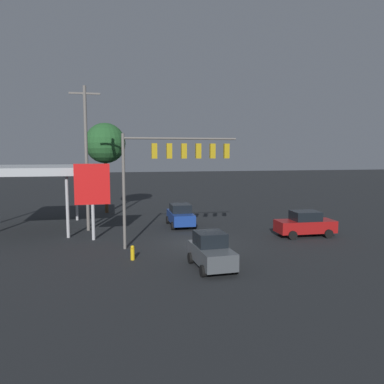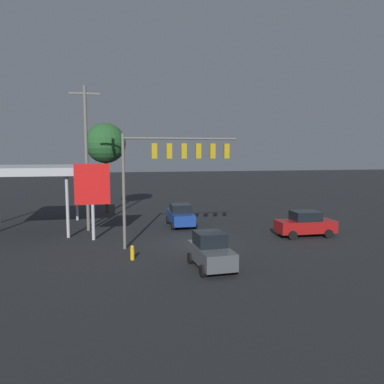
{
  "view_description": "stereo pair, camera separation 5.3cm",
  "coord_description": "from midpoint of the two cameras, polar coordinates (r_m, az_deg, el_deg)",
  "views": [
    {
      "loc": [
        5.82,
        25.07,
        6.31
      ],
      "look_at": [
        0.0,
        -2.0,
        3.41
      ],
      "focal_mm": 35.0,
      "sensor_mm": 36.0,
      "label": 1
    },
    {
      "loc": [
        5.77,
        25.09,
        6.31
      ],
      "look_at": [
        0.0,
        -2.0,
        3.41
      ],
      "focal_mm": 35.0,
      "sensor_mm": 36.0,
      "label": 2
    }
  ],
  "objects": [
    {
      "name": "price_sign",
      "position": [
        27.84,
        -15.01,
        0.77
      ],
      "size": [
        2.5,
        0.27,
        5.55
      ],
      "color": "#B7B7BC",
      "rests_on": "ground"
    },
    {
      "name": "traffic_signal_assembly",
      "position": [
        24.97,
        -2.84,
        5.01
      ],
      "size": [
        7.7,
        0.43,
        7.56
      ],
      "color": "slate",
      "rests_on": "ground"
    },
    {
      "name": "fire_hydrant",
      "position": [
        22.68,
        -9.12,
        -9.11
      ],
      "size": [
        0.24,
        0.24,
        0.88
      ],
      "color": "gold",
      "rests_on": "ground"
    },
    {
      "name": "sedan_waiting",
      "position": [
        29.74,
        16.81,
        -4.67
      ],
      "size": [
        4.45,
        2.17,
        1.93
      ],
      "rotation": [
        0.0,
        0.0,
        -0.03
      ],
      "color": "maroon",
      "rests_on": "ground"
    },
    {
      "name": "sedan_far",
      "position": [
        32.38,
        -1.82,
        -3.56
      ],
      "size": [
        2.07,
        4.41,
        1.93
      ],
      "rotation": [
        0.0,
        0.0,
        1.57
      ],
      "color": "navy",
      "rests_on": "ground"
    },
    {
      "name": "utility_pole",
      "position": [
        31.27,
        -15.85,
        5.33
      ],
      "size": [
        2.4,
        0.26,
        11.58
      ],
      "color": "slate",
      "rests_on": "ground"
    },
    {
      "name": "street_tree",
      "position": [
        40.34,
        -13.13,
        7.2
      ],
      "size": [
        4.19,
        4.19,
        9.43
      ],
      "color": "#4C331E",
      "rests_on": "ground"
    },
    {
      "name": "hatchback_crossing",
      "position": [
        20.79,
        2.87,
        -8.99
      ],
      "size": [
        2.12,
        3.88,
        1.97
      ],
      "rotation": [
        0.0,
        0.0,
        1.62
      ],
      "color": "#474C51",
      "rests_on": "ground"
    },
    {
      "name": "ground_plane",
      "position": [
        26.5,
        0.86,
        -7.81
      ],
      "size": [
        200.0,
        200.0,
        0.0
      ],
      "primitive_type": "plane",
      "color": "black"
    },
    {
      "name": "gas_station_canopy",
      "position": [
        33.28,
        -23.81,
        3.0
      ],
      "size": [
        8.05,
        8.71,
        5.24
      ],
      "color": "#B2B7BC",
      "rests_on": "ground"
    }
  ]
}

